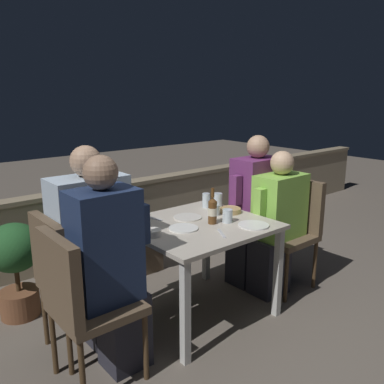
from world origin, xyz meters
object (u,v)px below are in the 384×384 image
Objects in this scene: chair_right_near at (291,222)px; chair_left_far at (67,273)px; potted_plant at (15,260)px; beer_bottle at (213,210)px; person_navy_jumper at (111,267)px; person_blue_shirt at (96,248)px; person_green_blouse at (276,223)px; chair_left_near at (79,296)px; person_purple_stripe at (253,210)px; chair_right_far at (268,216)px.

chair_left_far is at bearing 171.48° from chair_right_near.
beer_bottle is at bearing -38.67° from potted_plant.
person_navy_jumper reaches higher than beer_bottle.
chair_left_far is 3.52× the size of beer_bottle.
person_navy_jumper is at bearing -173.58° from beer_bottle.
person_blue_shirt is 5.07× the size of beer_bottle.
chair_right_near reaches higher than potted_plant.
person_blue_shirt is at bearing 78.02° from person_navy_jumper.
person_green_blouse is 0.69m from beer_bottle.
chair_left_near is 0.43m from person_blue_shirt.
person_purple_stripe is at bearing 10.85° from person_navy_jumper.
person_green_blouse is (1.53, 0.04, -0.07)m from person_navy_jumper.
person_navy_jumper is 1.76m from chair_right_far.
person_navy_jumper is at bearing -178.66° from chair_right_near.
chair_left_near is at bearing -87.46° from potted_plant.
chair_right_near is at bearing -25.71° from potted_plant.
chair_right_near is at bearing -50.46° from person_purple_stripe.
potted_plant is at bearing 99.48° from chair_left_far.
potted_plant is at bearing 151.74° from person_green_blouse.
beer_bottle is (1.08, 0.10, 0.26)m from chair_left_near.
chair_left_far is at bearing 179.04° from person_purple_stripe.
chair_right_far is at bearing -19.55° from potted_plant.
person_purple_stripe reaches higher than person_green_blouse.
beer_bottle is at bearing 176.16° from chair_right_near.
person_navy_jumper is 0.33m from person_blue_shirt.
person_blue_shirt is at bearing 178.91° from person_purple_stripe.
beer_bottle reaches higher than potted_plant.
person_navy_jumper is 1.43× the size of chair_right_near.
person_blue_shirt is (0.27, 0.32, 0.11)m from chair_left_near.
person_green_blouse is 1.29× the size of chair_right_far.
person_purple_stripe is (-0.21, 0.25, 0.09)m from chair_right_near.
person_navy_jumper is at bearing -169.15° from person_purple_stripe.
chair_left_far is 0.69× the size of person_blue_shirt.
person_navy_jumper is at bearing 0.00° from chair_left_near.
beer_bottle is at bearing 6.42° from person_navy_jumper.
person_navy_jumper reaches higher than chair_left_far.
potted_plant is at bearing 154.29° from chair_right_near.
person_navy_jumper is at bearing -178.48° from person_green_blouse.
chair_left_near and chair_right_near have the same top height.
person_green_blouse is (-0.21, -0.00, 0.04)m from chair_right_near.
chair_left_near is 0.33m from chair_left_far.
chair_right_near is at bearing -8.52° from chair_left_far.
person_purple_stripe is at bearing 16.56° from beer_bottle.
beer_bottle is 1.48m from potted_plant.
beer_bottle is at bearing 174.95° from person_green_blouse.
beer_bottle is (-0.86, -0.19, 0.26)m from chair_right_far.
chair_left_far and chair_right_far have the same top height.
person_green_blouse is (1.66, -0.28, 0.04)m from chair_left_far.
person_green_blouse is at bearing -10.85° from person_blue_shirt.
chair_left_far and chair_right_near have the same top height.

